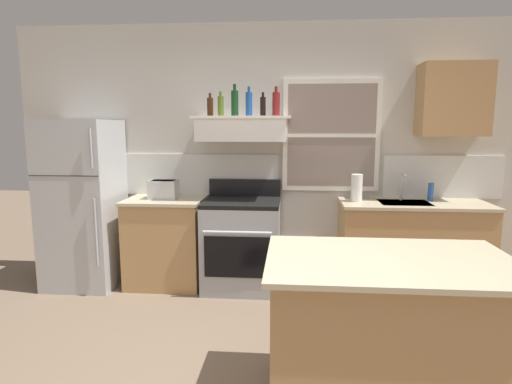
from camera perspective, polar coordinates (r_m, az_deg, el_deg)
name	(u,v)px	position (r m, az deg, el deg)	size (l,w,h in m)	color
back_wall	(272,154)	(4.56, 2.11, 5.10)	(5.40, 0.11, 2.70)	beige
refrigerator	(83,204)	(4.75, -22.15, -1.46)	(0.70, 0.72, 1.71)	#B7BABC
counter_left_of_stove	(166,241)	(4.57, -11.91, -6.48)	(0.79, 0.63, 0.91)	tan
toaster	(164,189)	(4.47, -12.27, 0.39)	(0.30, 0.20, 0.19)	silver
stove_range	(242,243)	(4.37, -1.89, -6.88)	(0.76, 0.69, 1.09)	#9EA0A5
range_hood_shelf	(242,129)	(4.31, -1.82, 8.50)	(0.96, 0.52, 0.24)	white
bottle_brown_stout	(210,107)	(4.41, -6.16, 11.30)	(0.06, 0.06, 0.23)	#381E0F
bottle_olive_oil_square	(221,106)	(4.32, -4.75, 11.42)	(0.06, 0.06, 0.24)	#4C601E
bottle_dark_green_wine	(235,103)	(4.31, -2.86, 11.85)	(0.07, 0.07, 0.31)	#143819
bottle_blue_liqueur	(249,104)	(4.29, -0.95, 11.74)	(0.07, 0.07, 0.29)	#1E478C
bottle_balsamic_dark	(263,106)	(4.32, 0.93, 11.42)	(0.06, 0.06, 0.23)	black
bottle_red_label_wine	(276,104)	(4.30, 2.71, 11.72)	(0.07, 0.07, 0.29)	maroon
counter_right_with_sink	(412,247)	(4.54, 20.14, -6.92)	(1.43, 0.63, 0.91)	tan
sink_faucet	(402,183)	(4.49, 19.02, 1.13)	(0.03, 0.17, 0.28)	silver
paper_towel_roll	(357,188)	(4.31, 13.33, 0.54)	(0.11, 0.11, 0.27)	white
dish_soap_bottle	(431,192)	(4.58, 22.35, 0.02)	(0.06, 0.06, 0.18)	blue
kitchen_island	(387,334)	(2.71, 17.15, -17.67)	(1.40, 0.90, 0.91)	tan
upper_cabinet_right	(453,100)	(4.63, 24.91, 11.14)	(0.64, 0.32, 0.70)	tan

